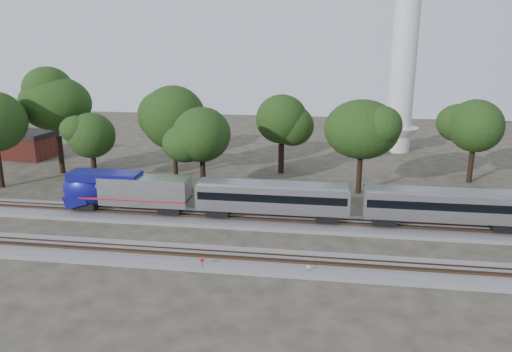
{
  "coord_description": "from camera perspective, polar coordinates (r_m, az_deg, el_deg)",
  "views": [
    {
      "loc": [
        12.33,
        -44.7,
        20.02
      ],
      "look_at": [
        5.06,
        5.0,
        5.61
      ],
      "focal_mm": 35.0,
      "sensor_mm": 36.0,
      "label": 1
    }
  ],
  "objects": [
    {
      "name": "tree_1",
      "position": [
        77.74,
        -21.96,
        7.68
      ],
      "size": [
        10.49,
        10.49,
        14.79
      ],
      "color": "black",
      "rests_on": "ground"
    },
    {
      "name": "tree_6",
      "position": [
        64.3,
        12.01,
        5.22
      ],
      "size": [
        8.53,
        8.53,
        12.03
      ],
      "color": "black",
      "rests_on": "ground"
    },
    {
      "name": "tree_3",
      "position": [
        71.33,
        -9.42,
        6.57
      ],
      "size": [
        8.75,
        8.75,
        12.34
      ],
      "color": "black",
      "rests_on": "ground"
    },
    {
      "name": "tree_5",
      "position": [
        72.74,
        2.96,
        6.5
      ],
      "size": [
        8.19,
        8.19,
        11.54
      ],
      "color": "black",
      "rests_on": "ground"
    },
    {
      "name": "tree_2",
      "position": [
        70.45,
        -18.32,
        4.41
      ],
      "size": [
        6.98,
        6.98,
        9.84
      ],
      "color": "black",
      "rests_on": "ground"
    },
    {
      "name": "tree_7",
      "position": [
        74.06,
        23.79,
        5.26
      ],
      "size": [
        8.1,
        8.1,
        11.41
      ],
      "color": "black",
      "rests_on": "ground"
    },
    {
      "name": "switch_stand_red",
      "position": [
        44.47,
        -6.17,
        -9.82
      ],
      "size": [
        0.36,
        0.07,
        1.12
      ],
      "rotation": [
        0.0,
        0.0,
        0.05
      ],
      "color": "#512D19",
      "rests_on": "ground"
    },
    {
      "name": "switch_stand_white",
      "position": [
        43.64,
        5.97,
        -10.53
      ],
      "size": [
        0.3,
        0.06,
        0.93
      ],
      "rotation": [
        0.0,
        0.0,
        -0.11
      ],
      "color": "#512D19",
      "rests_on": "ground"
    },
    {
      "name": "track_near",
      "position": [
        46.92,
        -7.82,
        -9.14
      ],
      "size": [
        160.0,
        5.0,
        0.73
      ],
      "color": "slate",
      "rests_on": "ground"
    },
    {
      "name": "brick_building",
      "position": [
        91.78,
        -24.87,
        3.31
      ],
      "size": [
        9.87,
        7.58,
        4.36
      ],
      "rotation": [
        0.0,
        0.0,
        -0.13
      ],
      "color": "maroon",
      "rests_on": "ground"
    },
    {
      "name": "tree_4",
      "position": [
        63.32,
        -6.23,
        4.72
      ],
      "size": [
        7.88,
        7.88,
        11.11
      ],
      "color": "black",
      "rests_on": "ground"
    },
    {
      "name": "track_far",
      "position": [
        55.82,
        -5.01,
        -4.85
      ],
      "size": [
        160.0,
        5.0,
        0.73
      ],
      "color": "slate",
      "rests_on": "ground"
    },
    {
      "name": "switch_lever",
      "position": [
        44.23,
        -0.7,
        -10.69
      ],
      "size": [
        0.58,
        0.47,
        0.3
      ],
      "primitive_type": "cube",
      "rotation": [
        0.0,
        0.0,
        0.41
      ],
      "color": "#512D19",
      "rests_on": "ground"
    },
    {
      "name": "ground",
      "position": [
        50.51,
        -6.57,
        -7.46
      ],
      "size": [
        160.0,
        160.0,
        0.0
      ],
      "primitive_type": "plane",
      "color": "#383328",
      "rests_on": "ground"
    }
  ]
}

